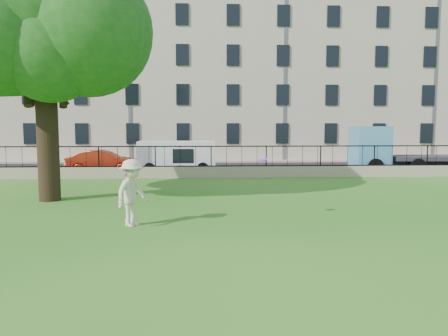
{
  "coord_description": "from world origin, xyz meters",
  "views": [
    {
      "loc": [
        -0.51,
        -11.52,
        2.82
      ],
      "look_at": [
        0.26,
        3.5,
        1.35
      ],
      "focal_mm": 35.0,
      "sensor_mm": 36.0,
      "label": 1
    }
  ],
  "objects": [
    {
      "name": "man",
      "position": [
        -2.46,
        0.67,
        0.95
      ],
      "size": [
        1.21,
        1.41,
        1.89
      ],
      "primitive_type": "imported",
      "rotation": [
        0.0,
        0.0,
        1.07
      ],
      "color": "beige",
      "rests_on": "ground"
    },
    {
      "name": "iron_railing",
      "position": [
        0.0,
        12.0,
        1.15
      ],
      "size": [
        50.0,
        0.05,
        1.13
      ],
      "color": "black",
      "rests_on": "retaining_wall"
    },
    {
      "name": "retaining_wall",
      "position": [
        0.0,
        12.0,
        0.3
      ],
      "size": [
        50.0,
        0.4,
        0.6
      ],
      "primitive_type": "cube",
      "color": "gray",
      "rests_on": "ground"
    },
    {
      "name": "building_row",
      "position": [
        0.0,
        27.57,
        6.92
      ],
      "size": [
        56.4,
        10.4,
        13.8
      ],
      "color": "beige",
      "rests_on": "ground"
    },
    {
      "name": "street",
      "position": [
        0.0,
        16.7,
        0.01
      ],
      "size": [
        60.0,
        9.0,
        0.01
      ],
      "primitive_type": "cube",
      "color": "black",
      "rests_on": "ground"
    },
    {
      "name": "tree",
      "position": [
        -6.37,
        5.14,
        6.66
      ],
      "size": [
        8.09,
        6.29,
        10.03
      ],
      "color": "black",
      "rests_on": "ground"
    },
    {
      "name": "blue_truck",
      "position": [
        12.0,
        14.44,
        1.38
      ],
      "size": [
        6.68,
        2.59,
        2.76
      ],
      "primitive_type": "cube",
      "rotation": [
        0.0,
        0.0,
        -0.04
      ],
      "color": "#5395C3",
      "rests_on": "street"
    },
    {
      "name": "sidewalk",
      "position": [
        0.0,
        21.9,
        0.06
      ],
      "size": [
        60.0,
        1.4,
        0.12
      ],
      "primitive_type": "cube",
      "color": "gray",
      "rests_on": "ground"
    },
    {
      "name": "red_sedan",
      "position": [
        -6.31,
        14.4,
        0.68
      ],
      "size": [
        4.17,
        1.55,
        1.36
      ],
      "primitive_type": "imported",
      "rotation": [
        0.0,
        0.0,
        1.54
      ],
      "color": "#B32916",
      "rests_on": "street"
    },
    {
      "name": "frisbee",
      "position": [
        1.3,
        1.34,
        1.8
      ],
      "size": [
        0.31,
        0.32,
        0.12
      ],
      "primitive_type": "cylinder",
      "rotation": [
        0.21,
        -0.14,
        -0.19
      ],
      "color": "#9128E4"
    },
    {
      "name": "ground",
      "position": [
        0.0,
        0.0,
        0.0
      ],
      "size": [
        120.0,
        120.0,
        0.0
      ],
      "primitive_type": "plane",
      "color": "#246217",
      "rests_on": "ground"
    },
    {
      "name": "white_van",
      "position": [
        -2.0,
        14.4,
        0.94
      ],
      "size": [
        4.54,
        1.9,
        1.89
      ],
      "primitive_type": "cube",
      "rotation": [
        0.0,
        0.0,
        0.03
      ],
      "color": "white",
      "rests_on": "street"
    }
  ]
}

